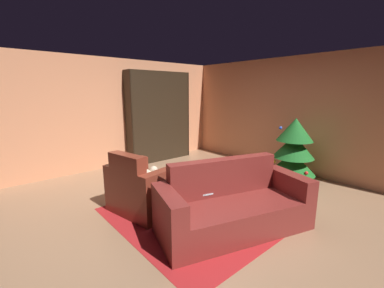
{
  "coord_description": "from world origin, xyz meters",
  "views": [
    {
      "loc": [
        2.7,
        -2.56,
        1.77
      ],
      "look_at": [
        -0.1,
        -0.14,
        0.98
      ],
      "focal_mm": 23.45,
      "sensor_mm": 36.0,
      "label": 1
    }
  ],
  "objects_px": {
    "couch_red": "(233,207)",
    "bottle_on_table": "(195,172)",
    "book_stack_on_table": "(198,179)",
    "bookshelf_unit": "(162,118)",
    "armchair_red": "(143,190)",
    "decorated_tree": "(294,149)",
    "coffee_table": "(196,186)"
  },
  "relations": [
    {
      "from": "couch_red",
      "to": "coffee_table",
      "type": "distance_m",
      "value": 0.64
    },
    {
      "from": "armchair_red",
      "to": "couch_red",
      "type": "xyz_separation_m",
      "value": [
        1.21,
        0.62,
        -0.03
      ]
    },
    {
      "from": "book_stack_on_table",
      "to": "bookshelf_unit",
      "type": "bearing_deg",
      "value": 154.93
    },
    {
      "from": "decorated_tree",
      "to": "bottle_on_table",
      "type": "bearing_deg",
      "value": -99.84
    },
    {
      "from": "couch_red",
      "to": "book_stack_on_table",
      "type": "distance_m",
      "value": 0.65
    },
    {
      "from": "couch_red",
      "to": "book_stack_on_table",
      "type": "xyz_separation_m",
      "value": [
        -0.6,
        -0.06,
        0.24
      ]
    },
    {
      "from": "coffee_table",
      "to": "decorated_tree",
      "type": "distance_m",
      "value": 2.4
    },
    {
      "from": "coffee_table",
      "to": "book_stack_on_table",
      "type": "distance_m",
      "value": 0.12
    },
    {
      "from": "bookshelf_unit",
      "to": "decorated_tree",
      "type": "bearing_deg",
      "value": 18.26
    },
    {
      "from": "armchair_red",
      "to": "book_stack_on_table",
      "type": "distance_m",
      "value": 0.86
    },
    {
      "from": "armchair_red",
      "to": "book_stack_on_table",
      "type": "height_order",
      "value": "armchair_red"
    },
    {
      "from": "bookshelf_unit",
      "to": "couch_red",
      "type": "xyz_separation_m",
      "value": [
        3.47,
        -1.28,
        -0.78
      ]
    },
    {
      "from": "coffee_table",
      "to": "book_stack_on_table",
      "type": "height_order",
      "value": "book_stack_on_table"
    },
    {
      "from": "bookshelf_unit",
      "to": "armchair_red",
      "type": "bearing_deg",
      "value": -40.16
    },
    {
      "from": "coffee_table",
      "to": "book_stack_on_table",
      "type": "relative_size",
      "value": 3.53
    },
    {
      "from": "armchair_red",
      "to": "book_stack_on_table",
      "type": "bearing_deg",
      "value": 42.85
    },
    {
      "from": "armchair_red",
      "to": "decorated_tree",
      "type": "height_order",
      "value": "decorated_tree"
    },
    {
      "from": "bookshelf_unit",
      "to": "armchair_red",
      "type": "height_order",
      "value": "bookshelf_unit"
    },
    {
      "from": "bookshelf_unit",
      "to": "book_stack_on_table",
      "type": "height_order",
      "value": "bookshelf_unit"
    },
    {
      "from": "bookshelf_unit",
      "to": "decorated_tree",
      "type": "distance_m",
      "value": 3.26
    },
    {
      "from": "book_stack_on_table",
      "to": "decorated_tree",
      "type": "distance_m",
      "value": 2.36
    },
    {
      "from": "couch_red",
      "to": "bottle_on_table",
      "type": "bearing_deg",
      "value": 176.23
    },
    {
      "from": "bookshelf_unit",
      "to": "decorated_tree",
      "type": "relative_size",
      "value": 1.78
    },
    {
      "from": "couch_red",
      "to": "decorated_tree",
      "type": "bearing_deg",
      "value": 99.87
    },
    {
      "from": "couch_red",
      "to": "book_stack_on_table",
      "type": "bearing_deg",
      "value": -174.49
    },
    {
      "from": "bookshelf_unit",
      "to": "book_stack_on_table",
      "type": "xyz_separation_m",
      "value": [
        2.87,
        -1.34,
        -0.54
      ]
    },
    {
      "from": "coffee_table",
      "to": "decorated_tree",
      "type": "xyz_separation_m",
      "value": [
        0.22,
        2.38,
        0.23
      ]
    },
    {
      "from": "armchair_red",
      "to": "coffee_table",
      "type": "distance_m",
      "value": 0.8
    },
    {
      "from": "couch_red",
      "to": "book_stack_on_table",
      "type": "height_order",
      "value": "couch_red"
    },
    {
      "from": "couch_red",
      "to": "armchair_red",
      "type": "bearing_deg",
      "value": -152.7
    },
    {
      "from": "armchair_red",
      "to": "couch_red",
      "type": "height_order",
      "value": "armchair_red"
    },
    {
      "from": "armchair_red",
      "to": "decorated_tree",
      "type": "relative_size",
      "value": 0.84
    }
  ]
}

